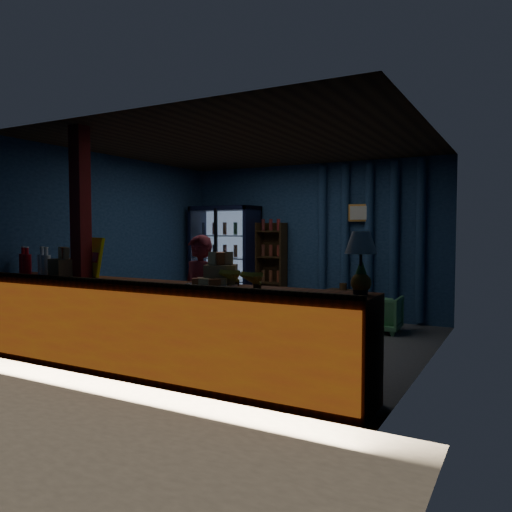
# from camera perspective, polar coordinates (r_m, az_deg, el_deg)

# --- Properties ---
(ground) EXTENTS (4.60, 4.60, 0.00)m
(ground) POSITION_cam_1_polar(r_m,az_deg,el_deg) (6.78, -0.71, -9.58)
(ground) COLOR #515154
(ground) RESTS_ON ground
(room_walls) EXTENTS (4.60, 4.60, 4.60)m
(room_walls) POSITION_cam_1_polar(r_m,az_deg,el_deg) (6.61, -0.72, 3.81)
(room_walls) COLOR navy
(room_walls) RESTS_ON ground
(counter) EXTENTS (4.40, 0.57, 0.99)m
(counter) POSITION_cam_1_polar(r_m,az_deg,el_deg) (5.13, -11.30, -8.28)
(counter) COLOR brown
(counter) RESTS_ON ground
(support_post) EXTENTS (0.16, 0.16, 2.60)m
(support_post) POSITION_cam_1_polar(r_m,az_deg,el_deg) (5.77, -19.35, 1.09)
(support_post) COLOR maroon
(support_post) RESTS_ON ground
(beverage_cooler) EXTENTS (1.20, 0.62, 1.90)m
(beverage_cooler) POSITION_cam_1_polar(r_m,az_deg,el_deg) (9.07, -3.34, -0.43)
(beverage_cooler) COLOR black
(beverage_cooler) RESTS_ON ground
(bottle_shelf) EXTENTS (0.50, 0.28, 1.60)m
(bottle_shelf) POSITION_cam_1_polar(r_m,az_deg,el_deg) (8.79, 1.87, -1.45)
(bottle_shelf) COLOR #3E2B13
(bottle_shelf) RESTS_ON ground
(curtain_folds) EXTENTS (1.74, 0.14, 2.50)m
(curtain_folds) POSITION_cam_1_polar(r_m,az_deg,el_deg) (8.22, 12.79, 1.70)
(curtain_folds) COLOR navy
(curtain_folds) RESTS_ON room_walls
(framed_picture) EXTENTS (0.36, 0.04, 0.28)m
(framed_picture) POSITION_cam_1_polar(r_m,az_deg,el_deg) (8.22, 11.73, 4.85)
(framed_picture) COLOR gold
(framed_picture) RESTS_ON room_walls
(shopkeeper) EXTENTS (0.57, 0.43, 1.42)m
(shopkeeper) POSITION_cam_1_polar(r_m,az_deg,el_deg) (5.48, -6.46, -5.05)
(shopkeeper) COLOR maroon
(shopkeeper) RESTS_ON ground
(green_chair) EXTENTS (0.59, 0.61, 0.53)m
(green_chair) POSITION_cam_1_polar(r_m,az_deg,el_deg) (7.48, 14.02, -6.39)
(green_chair) COLOR #4E9D5F
(green_chair) RESTS_ON ground
(side_table) EXTENTS (0.68, 0.54, 0.67)m
(side_table) POSITION_cam_1_polar(r_m,az_deg,el_deg) (7.71, 9.91, -5.96)
(side_table) COLOR #3E2B13
(side_table) RESTS_ON ground
(yellow_sign) EXTENTS (0.55, 0.32, 0.44)m
(yellow_sign) POSITION_cam_1_polar(r_m,az_deg,el_deg) (5.98, -18.26, -0.08)
(yellow_sign) COLOR #F9F30D
(yellow_sign) RESTS_ON counter
(soda_bottles) EXTENTS (0.61, 0.18, 0.33)m
(soda_bottles) POSITION_cam_1_polar(r_m,az_deg,el_deg) (6.45, -23.98, -0.75)
(soda_bottles) COLOR red
(soda_bottles) RESTS_ON counter
(snack_box_left) EXTENTS (0.38, 0.35, 0.33)m
(snack_box_left) POSITION_cam_1_polar(r_m,az_deg,el_deg) (5.91, -21.00, -1.15)
(snack_box_left) COLOR #AB8452
(snack_box_left) RESTS_ON counter
(snack_box_centre) EXTENTS (0.37, 0.35, 0.31)m
(snack_box_centre) POSITION_cam_1_polar(r_m,az_deg,el_deg) (4.78, -4.03, -1.98)
(snack_box_centre) COLOR #AB8452
(snack_box_centre) RESTS_ON counter
(pastry_tray) EXTENTS (0.49, 0.49, 0.08)m
(pastry_tray) POSITION_cam_1_polar(r_m,az_deg,el_deg) (4.66, -5.09, -3.15)
(pastry_tray) COLOR silver
(pastry_tray) RESTS_ON counter
(banana_bunches) EXTENTS (0.54, 0.31, 0.18)m
(banana_bunches) POSITION_cam_1_polar(r_m,az_deg,el_deg) (4.54, -1.40, -2.51)
(banana_bunches) COLOR gold
(banana_bunches) RESTS_ON counter
(table_lamp) EXTENTS (0.26, 0.26, 0.51)m
(table_lamp) POSITION_cam_1_polar(r_m,az_deg,el_deg) (4.13, 11.90, 1.22)
(table_lamp) COLOR black
(table_lamp) RESTS_ON counter
(pineapple) EXTENTS (0.17, 0.17, 0.29)m
(pineapple) POSITION_cam_1_polar(r_m,az_deg,el_deg) (4.16, 11.91, -2.67)
(pineapple) COLOR #9B5C1C
(pineapple) RESTS_ON counter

